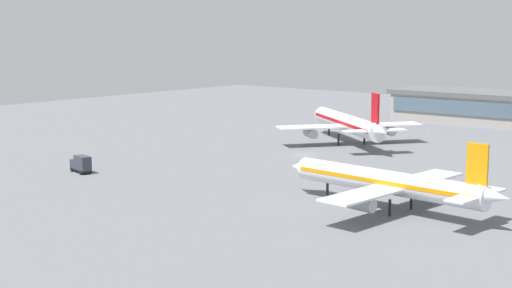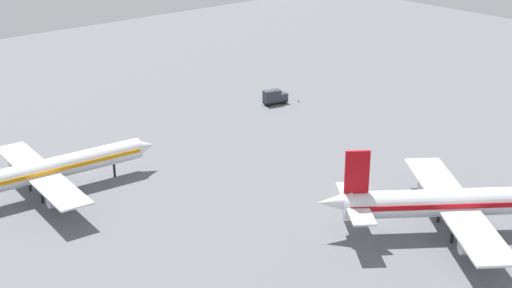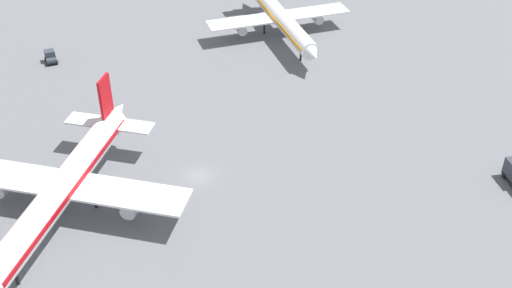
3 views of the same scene
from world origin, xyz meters
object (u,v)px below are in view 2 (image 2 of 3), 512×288
object	(u,v)px
airplane_at_gate	(47,170)
safety_cone_mid_apron	(299,101)
airplane_taxiing	(464,202)
catering_truck	(275,97)

from	to	relation	value
airplane_at_gate	safety_cone_mid_apron	bearing A→B (deg)	12.45
airplane_taxiing	safety_cone_mid_apron	bearing A→B (deg)	104.40
airplane_taxiing	catering_truck	distance (m)	65.64
catering_truck	safety_cone_mid_apron	world-z (taller)	catering_truck
airplane_taxiing	catering_truck	xyz separation A→B (m)	(19.16, 62.71, -3.13)
airplane_at_gate	airplane_taxiing	bearing A→B (deg)	-47.31
safety_cone_mid_apron	catering_truck	bearing A→B (deg)	155.50
airplane_taxiing	catering_truck	size ratio (longest dim) A/B	6.32
airplane_taxiing	catering_truck	world-z (taller)	airplane_taxiing
airplane_at_gate	airplane_taxiing	xyz separation A→B (m)	(40.26, -51.53, 0.57)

